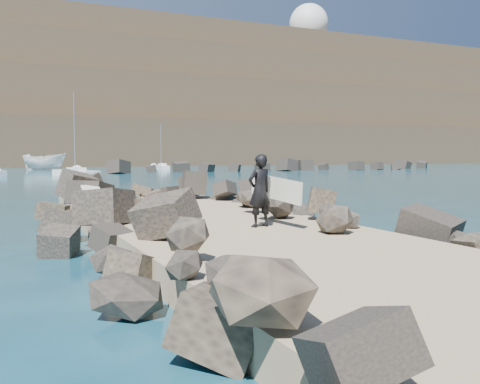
{
  "coord_description": "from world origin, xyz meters",
  "views": [
    {
      "loc": [
        -5.49,
        -12.9,
        2.43
      ],
      "look_at": [
        0.0,
        -1.0,
        1.5
      ],
      "focal_mm": 40.0,
      "sensor_mm": 36.0,
      "label": 1
    }
  ],
  "objects": [
    {
      "name": "ground",
      "position": [
        0.0,
        0.0,
        0.0
      ],
      "size": [
        800.0,
        800.0,
        0.0
      ],
      "primitive_type": "plane",
      "color": "#0F384C",
      "rests_on": "ground"
    },
    {
      "name": "jetty",
      "position": [
        0.0,
        -2.0,
        0.3
      ],
      "size": [
        6.0,
        26.0,
        0.6
      ],
      "primitive_type": "cube",
      "color": "#8C7759",
      "rests_on": "ground"
    },
    {
      "name": "riprap_left",
      "position": [
        -2.9,
        -1.5,
        0.5
      ],
      "size": [
        2.6,
        22.0,
        1.0
      ],
      "primitive_type": "cube",
      "color": "black",
      "rests_on": "ground"
    },
    {
      "name": "riprap_right",
      "position": [
        2.9,
        -1.5,
        0.5
      ],
      "size": [
        2.6,
        22.0,
        1.0
      ],
      "primitive_type": "cube",
      "color": "black",
      "rests_on": "ground"
    },
    {
      "name": "breakwater_secondary",
      "position": [
        35.0,
        55.0,
        0.6
      ],
      "size": [
        52.0,
        4.0,
        1.2
      ],
      "primitive_type": "cube",
      "color": "black",
      "rests_on": "ground"
    },
    {
      "name": "headland",
      "position": [
        10.0,
        160.0,
        16.0
      ],
      "size": [
        360.0,
        140.0,
        32.0
      ],
      "primitive_type": "cube",
      "color": "#2D4919",
      "rests_on": "ground"
    },
    {
      "name": "surfboard_resting",
      "position": [
        -2.69,
        3.91,
        1.04
      ],
      "size": [
        0.62,
        2.26,
        0.07
      ],
      "primitive_type": "cube",
      "rotation": [
        0.0,
        0.0,
        -0.03
      ],
      "color": "silver",
      "rests_on": "riprap_left"
    },
    {
      "name": "boat_imported",
      "position": [
        1.61,
        74.19,
        1.3
      ],
      "size": [
        7.16,
        5.2,
        2.6
      ],
      "primitive_type": "imported",
      "rotation": [
        0.0,
        0.0,
        1.12
      ],
      "color": "white",
      "rests_on": "ground"
    },
    {
      "name": "surfer_with_board",
      "position": [
        0.62,
        -0.98,
        1.52
      ],
      "size": [
        0.94,
        2.26,
        1.83
      ],
      "color": "black",
      "rests_on": "jetty"
    },
    {
      "name": "radome",
      "position": [
        91.61,
        142.65,
        43.91
      ],
      "size": [
        12.94,
        12.94,
        20.49
      ],
      "color": "white",
      "rests_on": "headland"
    },
    {
      "name": "sailboat_d",
      "position": [
        18.89,
        70.06,
        0.35
      ],
      "size": [
        1.56,
        6.0,
        7.29
      ],
      "color": "white",
      "rests_on": "ground"
    },
    {
      "name": "sailboat_c",
      "position": [
        2.75,
        48.73,
        0.35
      ],
      "size": [
        4.28,
        8.0,
        9.42
      ],
      "color": "white",
      "rests_on": "ground"
    },
    {
      "name": "headland_buildings",
      "position": [
        16.81,
        152.19,
        33.97
      ],
      "size": [
        137.5,
        30.5,
        5.0
      ],
      "color": "white",
      "rests_on": "headland"
    }
  ]
}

